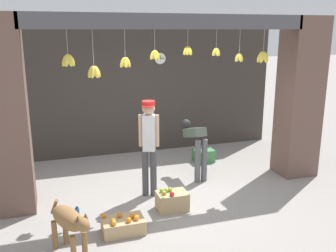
{
  "coord_description": "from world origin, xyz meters",
  "views": [
    {
      "loc": [
        -1.93,
        -5.65,
        2.79
      ],
      "look_at": [
        0.0,
        0.38,
        1.15
      ],
      "focal_mm": 40.0,
      "sensor_mm": 36.0,
      "label": 1
    }
  ],
  "objects_px": {
    "dog": "(69,221)",
    "fruit_crate_apples": "(172,201)",
    "fruit_crate_oranges": "(123,225)",
    "water_bottle": "(77,214)",
    "worker_stooping": "(196,142)",
    "shopkeeper": "(149,141)",
    "produce_box_green": "(204,155)",
    "wall_clock": "(160,58)"
  },
  "relations": [
    {
      "from": "dog",
      "to": "fruit_crate_apples",
      "type": "relative_size",
      "value": 1.85
    },
    {
      "from": "fruit_crate_oranges",
      "to": "water_bottle",
      "type": "xyz_separation_m",
      "value": [
        -0.59,
        0.53,
        -0.0
      ]
    },
    {
      "from": "worker_stooping",
      "to": "water_bottle",
      "type": "distance_m",
      "value": 2.63
    },
    {
      "from": "shopkeeper",
      "to": "water_bottle",
      "type": "height_order",
      "value": "shopkeeper"
    },
    {
      "from": "shopkeeper",
      "to": "worker_stooping",
      "type": "distance_m",
      "value": 1.21
    },
    {
      "from": "fruit_crate_oranges",
      "to": "produce_box_green",
      "type": "height_order",
      "value": "fruit_crate_oranges"
    },
    {
      "from": "fruit_crate_oranges",
      "to": "wall_clock",
      "type": "height_order",
      "value": "wall_clock"
    },
    {
      "from": "worker_stooping",
      "to": "fruit_crate_apples",
      "type": "relative_size",
      "value": 2.22
    },
    {
      "from": "fruit_crate_oranges",
      "to": "shopkeeper",
      "type": "bearing_deg",
      "value": 57.94
    },
    {
      "from": "fruit_crate_apples",
      "to": "produce_box_green",
      "type": "distance_m",
      "value": 2.38
    },
    {
      "from": "fruit_crate_oranges",
      "to": "produce_box_green",
      "type": "distance_m",
      "value": 3.28
    },
    {
      "from": "produce_box_green",
      "to": "water_bottle",
      "type": "relative_size",
      "value": 1.77
    },
    {
      "from": "dog",
      "to": "produce_box_green",
      "type": "distance_m",
      "value": 4.05
    },
    {
      "from": "produce_box_green",
      "to": "water_bottle",
      "type": "bearing_deg",
      "value": -146.65
    },
    {
      "from": "shopkeeper",
      "to": "worker_stooping",
      "type": "height_order",
      "value": "shopkeeper"
    },
    {
      "from": "dog",
      "to": "shopkeeper",
      "type": "relative_size",
      "value": 0.53
    },
    {
      "from": "water_bottle",
      "to": "wall_clock",
      "type": "height_order",
      "value": "wall_clock"
    },
    {
      "from": "produce_box_green",
      "to": "fruit_crate_apples",
      "type": "bearing_deg",
      "value": -125.22
    },
    {
      "from": "worker_stooping",
      "to": "wall_clock",
      "type": "xyz_separation_m",
      "value": [
        -0.15,
        1.85,
        1.45
      ]
    },
    {
      "from": "fruit_crate_apples",
      "to": "fruit_crate_oranges",
      "type": "bearing_deg",
      "value": -152.61
    },
    {
      "from": "worker_stooping",
      "to": "fruit_crate_apples",
      "type": "height_order",
      "value": "worker_stooping"
    },
    {
      "from": "shopkeeper",
      "to": "fruit_crate_apples",
      "type": "height_order",
      "value": "shopkeeper"
    },
    {
      "from": "dog",
      "to": "worker_stooping",
      "type": "relative_size",
      "value": 0.83
    },
    {
      "from": "fruit_crate_apples",
      "to": "water_bottle",
      "type": "distance_m",
      "value": 1.47
    },
    {
      "from": "water_bottle",
      "to": "wall_clock",
      "type": "bearing_deg",
      "value": 53.42
    },
    {
      "from": "wall_clock",
      "to": "fruit_crate_oranges",
      "type": "bearing_deg",
      "value": -114.59
    },
    {
      "from": "fruit_crate_apples",
      "to": "produce_box_green",
      "type": "relative_size",
      "value": 1.17
    },
    {
      "from": "produce_box_green",
      "to": "wall_clock",
      "type": "bearing_deg",
      "value": 122.13
    },
    {
      "from": "dog",
      "to": "worker_stooping",
      "type": "xyz_separation_m",
      "value": [
        2.46,
        1.94,
        0.24
      ]
    },
    {
      "from": "worker_stooping",
      "to": "fruit_crate_apples",
      "type": "bearing_deg",
      "value": -132.33
    },
    {
      "from": "worker_stooping",
      "to": "water_bottle",
      "type": "bearing_deg",
      "value": -160.82
    },
    {
      "from": "fruit_crate_apples",
      "to": "water_bottle",
      "type": "bearing_deg",
      "value": 177.14
    },
    {
      "from": "worker_stooping",
      "to": "produce_box_green",
      "type": "xyz_separation_m",
      "value": [
        0.51,
        0.79,
        -0.58
      ]
    },
    {
      "from": "water_bottle",
      "to": "fruit_crate_oranges",
      "type": "bearing_deg",
      "value": -41.73
    },
    {
      "from": "dog",
      "to": "water_bottle",
      "type": "bearing_deg",
      "value": 145.57
    },
    {
      "from": "dog",
      "to": "produce_box_green",
      "type": "bearing_deg",
      "value": 107.4
    },
    {
      "from": "shopkeeper",
      "to": "produce_box_green",
      "type": "bearing_deg",
      "value": -119.93
    },
    {
      "from": "shopkeeper",
      "to": "wall_clock",
      "type": "distance_m",
      "value": 2.8
    },
    {
      "from": "produce_box_green",
      "to": "wall_clock",
      "type": "height_order",
      "value": "wall_clock"
    },
    {
      "from": "water_bottle",
      "to": "dog",
      "type": "bearing_deg",
      "value": -99.32
    },
    {
      "from": "shopkeeper",
      "to": "water_bottle",
      "type": "relative_size",
      "value": 7.18
    },
    {
      "from": "dog",
      "to": "fruit_crate_oranges",
      "type": "bearing_deg",
      "value": 89.5
    }
  ]
}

